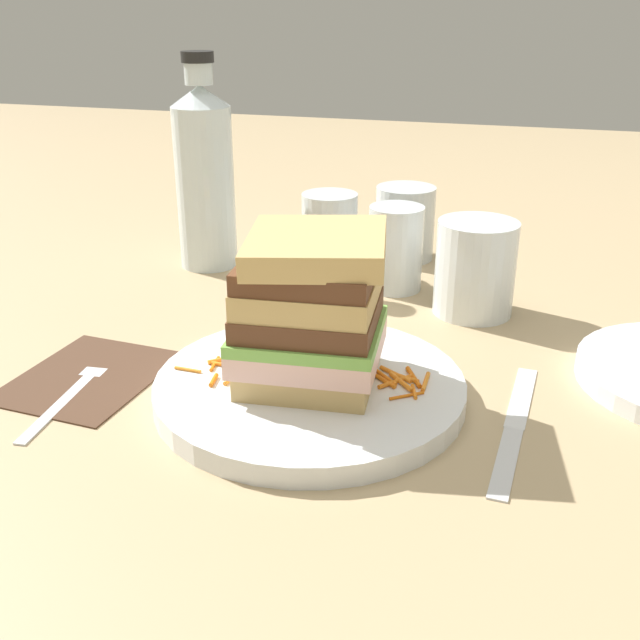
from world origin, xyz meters
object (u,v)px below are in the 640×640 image
object	(u,v)px
napkin_dark	(89,376)
sandwich	(310,311)
fork	(76,385)
empty_tumbler_2	(405,223)
water_bottle	(205,175)
knife	(514,428)
main_plate	(310,389)
empty_tumbler_1	(395,248)
empty_tumbler_0	(330,233)
juice_glass	(475,273)

from	to	relation	value
napkin_dark	sandwich	bearing A→B (deg)	5.84
fork	empty_tumbler_2	distance (m)	0.47
water_bottle	knife	bearing A→B (deg)	-37.05
fork	knife	size ratio (longest dim) A/B	0.83
empty_tumbler_2	knife	bearing A→B (deg)	-67.53
main_plate	knife	distance (m)	0.16
sandwich	knife	bearing A→B (deg)	-0.99
sandwich	water_bottle	size ratio (longest dim) A/B	0.51
water_bottle	empty_tumbler_1	xyz separation A→B (m)	(0.23, -0.02, -0.06)
sandwich	empty_tumbler_0	bearing A→B (deg)	103.17
main_plate	sandwich	xyz separation A→B (m)	(0.00, 0.00, 0.07)
water_bottle	empty_tumbler_2	world-z (taller)	water_bottle
napkin_dark	juice_glass	size ratio (longest dim) A/B	1.43
napkin_dark	fork	world-z (taller)	fork
napkin_dark	empty_tumbler_1	distance (m)	0.36
empty_tumbler_1	napkin_dark	bearing A→B (deg)	-126.03
juice_glass	fork	bearing A→B (deg)	-138.47
main_plate	empty_tumbler_2	distance (m)	0.38
sandwich	water_bottle	distance (m)	0.36
sandwich	water_bottle	world-z (taller)	water_bottle
juice_glass	empty_tumbler_0	xyz separation A→B (m)	(-0.18, 0.08, 0.00)
main_plate	sandwich	bearing A→B (deg)	10.05
sandwich	water_bottle	xyz separation A→B (m)	(-0.22, 0.29, 0.03)
sandwich	fork	bearing A→B (deg)	-167.69
main_plate	fork	world-z (taller)	main_plate
juice_glass	empty_tumbler_2	bearing A→B (deg)	123.19
fork	empty_tumbler_1	world-z (taller)	empty_tumbler_1
main_plate	empty_tumbler_0	size ratio (longest dim) A/B	2.70
napkin_dark	empty_tumbler_2	xyz separation A→B (m)	(0.20, 0.40, 0.04)
empty_tumbler_0	empty_tumbler_2	world-z (taller)	empty_tumbler_0
empty_tumbler_2	water_bottle	bearing A→B (deg)	-157.21
sandwich	juice_glass	xyz separation A→B (m)	(0.11, 0.22, -0.03)
sandwich	knife	distance (m)	0.18
juice_glass	knife	bearing A→B (deg)	-76.09
sandwich	fork	xyz separation A→B (m)	(-0.19, -0.04, -0.07)
fork	juice_glass	world-z (taller)	juice_glass
empty_tumbler_0	napkin_dark	bearing A→B (deg)	-110.76
fork	empty_tumbler_1	size ratio (longest dim) A/B	1.76
empty_tumbler_1	empty_tumbler_0	bearing A→B (deg)	156.89
main_plate	empty_tumbler_0	xyz separation A→B (m)	(-0.07, 0.31, 0.04)
water_bottle	empty_tumbler_1	distance (m)	0.24
sandwich	empty_tumbler_2	size ratio (longest dim) A/B	1.41
main_plate	empty_tumbler_1	distance (m)	0.27
empty_tumbler_1	fork	bearing A→B (deg)	-123.77
main_plate	knife	world-z (taller)	main_plate
knife	empty_tumbler_0	world-z (taller)	empty_tumbler_0
napkin_dark	empty_tumbler_0	world-z (taller)	empty_tumbler_0
sandwich	empty_tumbler_1	distance (m)	0.27
water_bottle	empty_tumbler_1	size ratio (longest dim) A/B	2.63
napkin_dark	water_bottle	world-z (taller)	water_bottle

